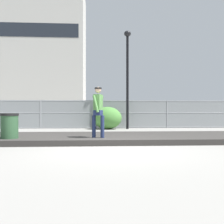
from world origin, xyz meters
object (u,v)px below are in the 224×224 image
street_lamp (127,67)px  parked_car_near (73,115)px  trash_bin (10,129)px  skateboard (98,142)px  parked_car_mid (140,115)px  shrub_left (107,118)px  skater (98,110)px

street_lamp → parked_car_near: 6.50m
trash_bin → skateboard: bearing=1.3°
parked_car_near → parked_car_mid: size_ratio=1.01×
skateboard → trash_bin: (-2.96, -0.06, 0.46)m
shrub_left → skater: bearing=-94.9°
parked_car_near → parked_car_mid: 5.34m
parked_car_mid → trash_bin: bearing=-119.2°
parked_car_mid → shrub_left: size_ratio=2.45×
skateboard → trash_bin: bearing=-178.7°
parked_car_near → parked_car_mid: (5.33, -0.13, 0.00)m
street_lamp → trash_bin: 9.34m
parked_car_near → shrub_left: 5.09m
parked_car_near → parked_car_mid: same height
skater → shrub_left: (0.61, 7.01, -0.44)m
shrub_left → parked_car_near: bearing=120.0°
skateboard → skater: 1.09m
skater → trash_bin: bearing=-178.7°
skateboard → street_lamp: size_ratio=0.13×
street_lamp → skateboard: bearing=-104.8°
parked_car_mid → skateboard: bearing=-106.7°
skater → shrub_left: bearing=85.1°
skater → street_lamp: (1.89, 7.16, 2.78)m
trash_bin → shrub_left: bearing=63.3°
skater → trash_bin: skater is taller
parked_car_mid → shrub_left: (-2.79, -4.28, -0.14)m
skater → parked_car_mid: (3.40, 11.29, -0.31)m
skateboard → parked_car_near: parked_car_near is taller
skateboard → street_lamp: bearing=75.2°
skater → skateboard: bearing=-82.9°
skater → shrub_left: skater is taller
skater → parked_car_near: bearing=99.6°
skater → parked_car_near: size_ratio=0.42×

